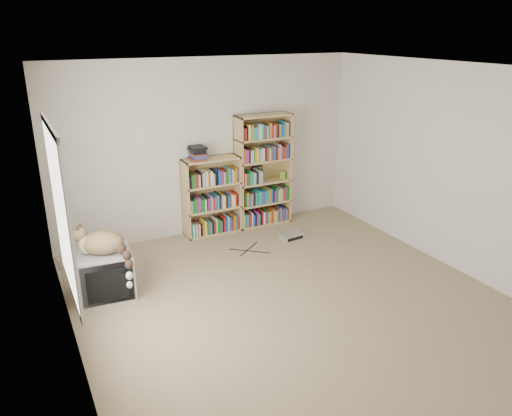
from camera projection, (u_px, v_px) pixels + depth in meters
name	position (u px, v px, depth m)	size (l,w,h in m)	color
floor	(297.00, 306.00, 5.45)	(4.50, 5.00, 0.01)	#9A8868
wall_back	(208.00, 147.00, 7.12)	(4.50, 0.02, 2.50)	silver
wall_left	(65.00, 238.00, 4.07)	(0.02, 5.00, 2.50)	silver
wall_right	(460.00, 170.00, 5.98)	(0.02, 5.00, 2.50)	silver
ceiling	(305.00, 70.00, 4.60)	(4.50, 5.00, 0.02)	white
window	(61.00, 213.00, 4.19)	(0.02, 1.22, 1.52)	white
crt_tv	(105.00, 274.00, 5.61)	(0.64, 0.59, 0.52)	#A2A2A4
cat	(106.00, 247.00, 5.42)	(0.65, 0.72, 0.58)	#392817
bookcase_tall	(263.00, 173.00, 7.50)	(0.84, 0.30, 1.68)	tan
bookcase_short	(211.00, 199.00, 7.24)	(0.82, 0.30, 1.13)	tan
book_stack	(197.00, 153.00, 6.92)	(0.22, 0.29, 0.19)	#B41B18
green_mug	(282.00, 174.00, 7.64)	(0.10, 0.10, 0.11)	#659F2D
framed_print	(258.00, 172.00, 7.55)	(0.16, 0.01, 0.21)	black
dvd_player	(292.00, 236.00, 7.19)	(0.31, 0.22, 0.07)	silver
wall_outlet	(59.00, 264.00, 5.69)	(0.01, 0.08, 0.13)	silver
floor_cables	(250.00, 243.00, 7.04)	(1.20, 0.70, 0.01)	black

